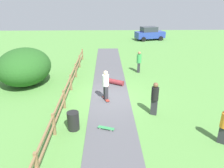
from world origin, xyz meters
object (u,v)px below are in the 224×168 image
Objects in this scene: skater_fallen at (113,82)px; parked_car_blue at (150,33)px; trash_bin at (73,121)px; skater_riding at (106,84)px; bystander_black at (155,97)px; bystander_green at (139,61)px; bush_large at (24,67)px; skateboard_loose at (106,128)px.

parked_car_blue is (5.89, 17.40, 0.76)m from skater_fallen.
trash_bin is at bearing -109.02° from parked_car_blue.
skater_riding is at bearing -107.81° from parked_car_blue.
bystander_black is 7.03m from bystander_green.
skater_riding is 1.02× the size of bystander_black.
trash_bin is 0.48× the size of skater_riding.
bush_large reaches higher than bystander_black.
bystander_green is (8.47, 2.36, -0.31)m from bush_large.
trash_bin is 0.60× the size of skater_fallen.
parked_car_blue is at bearing 72.19° from skater_riding.
bystander_black is at bearing -64.98° from skater_fallen.
trash_bin reaches higher than skateboard_loose.
parked_car_blue is at bearing 75.99° from bystander_green.
skater_riding is at bearing -101.55° from skater_fallen.
bush_large is 6.36m from skater_fallen.
skater_fallen is (0.52, 2.54, -0.87)m from skater_riding.
trash_bin is 24.38m from parked_car_blue.
skater_riding reaches higher than trash_bin.
bush_large reaches higher than skater_fallen.
bystander_green is at bearing 15.58° from bush_large.
bystander_black reaches higher than skateboard_loose.
skater_fallen is at bearing 84.87° from skateboard_loose.
skateboard_loose is at bearing -107.98° from bystander_green.
parked_car_blue reaches higher than bystander_green.
bystander_black is 1.03× the size of bystander_green.
parked_car_blue is (6.40, 23.13, 0.87)m from skateboard_loose.
bystander_black is at bearing -29.37° from bush_large.
skater_riding is 3.13m from bystander_black.
parked_car_blue is (3.86, 21.75, -0.05)m from bystander_black.
bush_large is 6.41m from skater_riding.
bystander_green is at bearing 62.85° from trash_bin.
parked_car_blue is at bearing 74.53° from skateboard_loose.
bystander_green is (2.73, 8.41, 0.90)m from skateboard_loose.
bystander_black is at bearing 17.58° from trash_bin.
bush_large is 2.88× the size of skater_fallen.
skater_riding is 1.05× the size of bystander_green.
bystander_black reaches higher than trash_bin.
parked_car_blue is (7.94, 23.05, 0.51)m from trash_bin.
bystander_green is at bearing 50.40° from skater_fallen.
skateboard_loose is 0.45× the size of bystander_black.
skateboard_loose is (5.74, -6.05, -1.21)m from bush_large.
skater_riding is 20.95m from parked_car_blue.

